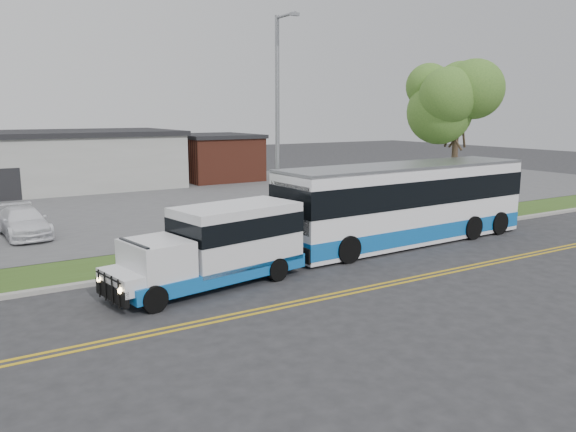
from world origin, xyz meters
TOP-DOWN VIEW (x-y plane):
  - ground at (0.00, 0.00)m, footprint 140.00×140.00m
  - lane_line_north at (0.00, -3.85)m, footprint 70.00×0.12m
  - lane_line_south at (0.00, -4.15)m, footprint 70.00×0.12m
  - curb at (0.00, 1.10)m, footprint 80.00×0.30m
  - verge at (0.00, 2.90)m, footprint 80.00×3.30m
  - parking_lot at (0.00, 17.00)m, footprint 80.00×25.00m
  - brick_wing at (10.50, 26.00)m, footprint 6.30×7.30m
  - tree_east at (14.00, 3.00)m, footprint 5.20×5.20m
  - streetlight_near at (3.00, 2.73)m, footprint 0.35×1.53m
  - shuttle_bus at (-1.45, -0.96)m, footprint 7.11×3.34m
  - transit_bus at (8.16, 0.41)m, footprint 12.66×3.46m
  - parked_car_b at (-6.25, 10.13)m, footprint 2.17×4.67m

SIDE VIEW (x-z plane):
  - ground at x=0.00m, z-range 0.00..0.00m
  - lane_line_north at x=0.00m, z-range 0.00..0.01m
  - lane_line_south at x=0.00m, z-range 0.00..0.01m
  - verge at x=0.00m, z-range 0.00..0.10m
  - parking_lot at x=0.00m, z-range 0.00..0.10m
  - curb at x=0.00m, z-range 0.00..0.15m
  - parked_car_b at x=-6.25m, z-range 0.10..1.42m
  - shuttle_bus at x=-1.45m, z-range 0.09..2.72m
  - transit_bus at x=8.16m, z-range 0.02..3.50m
  - brick_wing at x=10.50m, z-range 0.01..3.91m
  - streetlight_near at x=3.00m, z-range 0.48..9.98m
  - tree_east at x=14.00m, z-range 2.04..10.37m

